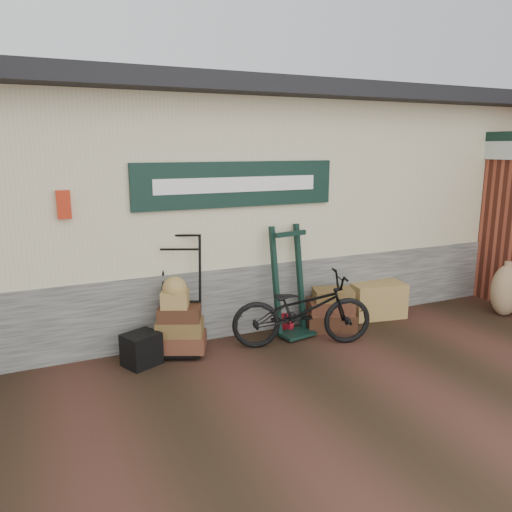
{
  "coord_description": "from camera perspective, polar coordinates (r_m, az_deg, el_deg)",
  "views": [
    {
      "loc": [
        -2.65,
        -4.68,
        2.4
      ],
      "look_at": [
        -0.08,
        0.9,
        1.05
      ],
      "focal_mm": 35.0,
      "sensor_mm": 36.0,
      "label": 1
    }
  ],
  "objects": [
    {
      "name": "brick_outbuilding",
      "position": [
        9.47,
        26.54,
        4.44
      ],
      "size": [
        1.71,
        4.51,
        2.62
      ],
      "color": "maroon",
      "rests_on": "ground"
    },
    {
      "name": "porter_trolley",
      "position": [
        5.96,
        -8.6,
        -4.24
      ],
      "size": [
        0.86,
        0.77,
        1.41
      ],
      "primitive_type": null,
      "rotation": [
        0.0,
        0.0,
        -0.42
      ],
      "color": "black",
      "rests_on": "ground"
    },
    {
      "name": "wicker_hamper",
      "position": [
        7.42,
        13.53,
        -4.82
      ],
      "size": [
        0.83,
        0.62,
        0.5
      ],
      "primitive_type": "cube",
      "rotation": [
        0.0,
        0.0,
        -0.17
      ],
      "color": "olive",
      "rests_on": "ground"
    },
    {
      "name": "burlap_sack_left",
      "position": [
        8.05,
        26.66,
        -3.52
      ],
      "size": [
        0.52,
        0.46,
        0.75
      ],
      "primitive_type": "ellipsoid",
      "rotation": [
        0.0,
        0.0,
        0.15
      ],
      "color": "#846447",
      "rests_on": "ground"
    },
    {
      "name": "ground",
      "position": [
        5.89,
        4.49,
        -11.68
      ],
      "size": [
        80.0,
        80.0,
        0.0
      ],
      "primitive_type": "plane",
      "color": "black",
      "rests_on": "ground"
    },
    {
      "name": "green_barrow",
      "position": [
        6.41,
        3.93,
        -2.92
      ],
      "size": [
        0.58,
        0.51,
        1.42
      ],
      "primitive_type": null,
      "rotation": [
        0.0,
        0.0,
        0.17
      ],
      "color": "black",
      "rests_on": "ground"
    },
    {
      "name": "bicycle",
      "position": [
        6.12,
        5.3,
        -5.71
      ],
      "size": [
        1.07,
        1.83,
        1.0
      ],
      "primitive_type": "imported",
      "rotation": [
        0.0,
        0.0,
        1.28
      ],
      "color": "black",
      "rests_on": "ground"
    },
    {
      "name": "station_building",
      "position": [
        7.92,
        -5.09,
        6.66
      ],
      "size": [
        14.4,
        4.1,
        3.2
      ],
      "color": "#4C4C47",
      "rests_on": "ground"
    },
    {
      "name": "black_trunk",
      "position": [
        5.81,
        -12.97,
        -10.35
      ],
      "size": [
        0.47,
        0.44,
        0.37
      ],
      "primitive_type": "cube",
      "rotation": [
        0.0,
        0.0,
        0.42
      ],
      "color": "black",
      "rests_on": "ground"
    },
    {
      "name": "suitcase_stack",
      "position": [
        6.76,
        8.51,
        -5.99
      ],
      "size": [
        0.74,
        0.59,
        0.57
      ],
      "primitive_type": null,
      "rotation": [
        0.0,
        0.0,
        -0.34
      ],
      "color": "#3B2613",
      "rests_on": "ground"
    }
  ]
}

